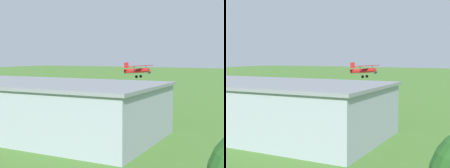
{
  "view_description": "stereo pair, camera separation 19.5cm",
  "coord_description": "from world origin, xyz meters",
  "views": [
    {
      "loc": [
        -27.97,
        65.86,
        9.26
      ],
      "look_at": [
        3.58,
        10.79,
        4.03
      ],
      "focal_mm": 53.99,
      "sensor_mm": 36.0,
      "label": 1
    },
    {
      "loc": [
        -28.14,
        65.76,
        9.26
      ],
      "look_at": [
        3.58,
        10.79,
        4.03
      ],
      "focal_mm": 53.99,
      "sensor_mm": 36.0,
      "label": 2
    }
  ],
  "objects": [
    {
      "name": "ground_plane",
      "position": [
        0.0,
        0.0,
        0.0
      ],
      "size": [
        400.0,
        400.0,
        0.0
      ],
      "primitive_type": "plane",
      "color": "#47752D"
    },
    {
      "name": "person_walking_on_apron",
      "position": [
        -8.3,
        17.94,
        0.85
      ],
      "size": [
        0.51,
        0.51,
        1.71
      ],
      "color": "#72338C",
      "rests_on": "ground_plane"
    },
    {
      "name": "person_beside_truck",
      "position": [
        15.04,
        17.78,
        0.77
      ],
      "size": [
        0.47,
        0.47,
        1.56
      ],
      "color": "navy",
      "rests_on": "ground_plane"
    },
    {
      "name": "biplane",
      "position": [
        4.1,
        -1.7,
        6.21
      ],
      "size": [
        7.11,
        8.64,
        3.44
      ],
      "color": "#B21E1E"
    },
    {
      "name": "hangar",
      "position": [
        2.28,
        35.26,
        3.12
      ],
      "size": [
        35.33,
        16.99,
        6.21
      ],
      "color": "#99A3AD",
      "rests_on": "ground_plane"
    },
    {
      "name": "car_silver",
      "position": [
        19.2,
        23.44,
        0.83
      ],
      "size": [
        2.71,
        4.95,
        1.58
      ],
      "color": "#B7B7BC",
      "rests_on": "ground_plane"
    }
  ]
}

